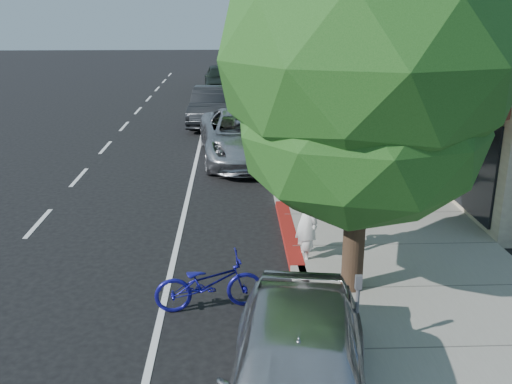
{
  "coord_description": "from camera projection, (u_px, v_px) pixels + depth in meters",
  "views": [
    {
      "loc": [
        -1.28,
        -11.54,
        5.21
      ],
      "look_at": [
        -0.8,
        0.19,
        1.35
      ],
      "focal_mm": 40.0,
      "sensor_mm": 36.0,
      "label": 1
    }
  ],
  "objects": [
    {
      "name": "ground",
      "position": [
        293.0,
        252.0,
        12.63
      ],
      "size": [
        120.0,
        120.0,
        0.0
      ],
      "primitive_type": "plane",
      "color": "black",
      "rests_on": "ground"
    },
    {
      "name": "sidewalk",
      "position": [
        334.0,
        156.0,
        20.29
      ],
      "size": [
        4.6,
        56.0,
        0.15
      ],
      "primitive_type": "cube",
      "color": "gray",
      "rests_on": "ground"
    },
    {
      "name": "curb",
      "position": [
        270.0,
        157.0,
        20.2
      ],
      "size": [
        0.3,
        56.0,
        0.15
      ],
      "primitive_type": "cube",
      "color": "#9E998E",
      "rests_on": "ground"
    },
    {
      "name": "curb_red_segment",
      "position": [
        288.0,
        232.0,
        13.55
      ],
      "size": [
        0.32,
        4.0,
        0.15
      ],
      "primitive_type": "cube",
      "color": "maroon",
      "rests_on": "ground"
    },
    {
      "name": "storefront_building",
      "position": [
        446.0,
        40.0,
        28.99
      ],
      "size": [
        10.0,
        36.0,
        7.0
      ],
      "primitive_type": "cube",
      "color": "beige",
      "rests_on": "ground"
    },
    {
      "name": "street_tree_0",
      "position": [
        364.0,
        62.0,
        9.42
      ],
      "size": [
        5.08,
        5.08,
        7.22
      ],
      "color": "black",
      "rests_on": "ground"
    },
    {
      "name": "street_tree_1",
      "position": [
        314.0,
        42.0,
        15.12
      ],
      "size": [
        4.09,
        4.09,
        6.89
      ],
      "color": "black",
      "rests_on": "ground"
    },
    {
      "name": "street_tree_2",
      "position": [
        292.0,
        33.0,
        20.83
      ],
      "size": [
        4.65,
        4.65,
        6.99
      ],
      "color": "black",
      "rests_on": "ground"
    },
    {
      "name": "street_tree_3",
      "position": [
        279.0,
        5.0,
        26.22
      ],
      "size": [
        4.39,
        4.39,
        8.23
      ],
      "color": "black",
      "rests_on": "ground"
    },
    {
      "name": "street_tree_4",
      "position": [
        271.0,
        10.0,
        32.0
      ],
      "size": [
        4.16,
        4.16,
        7.79
      ],
      "color": "black",
      "rests_on": "ground"
    },
    {
      "name": "street_tree_5",
      "position": [
        265.0,
        17.0,
        37.86
      ],
      "size": [
        4.78,
        4.78,
        7.27
      ],
      "color": "black",
      "rests_on": "ground"
    },
    {
      "name": "cyclist",
      "position": [
        308.0,
        218.0,
        11.85
      ],
      "size": [
        0.6,
        0.8,
        2.0
      ],
      "primitive_type": "imported",
      "rotation": [
        0.0,
        0.0,
        1.75
      ],
      "color": "white",
      "rests_on": "ground"
    },
    {
      "name": "bicycle",
      "position": [
        209.0,
        283.0,
        10.13
      ],
      "size": [
        2.02,
        0.95,
        1.02
      ],
      "primitive_type": "imported",
      "rotation": [
        0.0,
        0.0,
        1.72
      ],
      "color": "navy",
      "rests_on": "ground"
    },
    {
      "name": "silver_suv",
      "position": [
        244.0,
        136.0,
        19.92
      ],
      "size": [
        3.37,
        6.39,
        1.71
      ],
      "primitive_type": "imported",
      "rotation": [
        0.0,
        0.0,
        0.09
      ],
      "color": "#B5B4B9",
      "rests_on": "ground"
    },
    {
      "name": "dark_sedan",
      "position": [
        213.0,
        106.0,
        25.94
      ],
      "size": [
        2.17,
        5.16,
        1.66
      ],
      "primitive_type": "imported",
      "rotation": [
        0.0,
        0.0,
        -0.08
      ],
      "color": "black",
      "rests_on": "ground"
    },
    {
      "name": "white_pickup",
      "position": [
        246.0,
        94.0,
        28.81
      ],
      "size": [
        2.95,
        6.51,
        1.85
      ],
      "primitive_type": "imported",
      "rotation": [
        0.0,
        0.0,
        -0.06
      ],
      "color": "white",
      "rests_on": "ground"
    },
    {
      "name": "dark_suv_far",
      "position": [
        221.0,
        78.0,
        35.36
      ],
      "size": [
        2.29,
        5.13,
        1.72
      ],
      "primitive_type": "imported",
      "rotation": [
        0.0,
        0.0,
        0.05
      ],
      "color": "black",
      "rests_on": "ground"
    },
    {
      "name": "near_car_a",
      "position": [
        298.0,
        375.0,
        7.14
      ],
      "size": [
        2.5,
        4.87,
        1.59
      ],
      "primitive_type": "imported",
      "rotation": [
        0.0,
        0.0,
        -0.14
      ],
      "color": "#B2B3B7",
      "rests_on": "ground"
    },
    {
      "name": "pedestrian",
      "position": [
        340.0,
        138.0,
        18.54
      ],
      "size": [
        1.0,
        0.83,
        1.89
      ],
      "primitive_type": "imported",
      "rotation": [
        0.0,
        0.0,
        3.27
      ],
      "color": "black",
      "rests_on": "sidewalk"
    }
  ]
}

